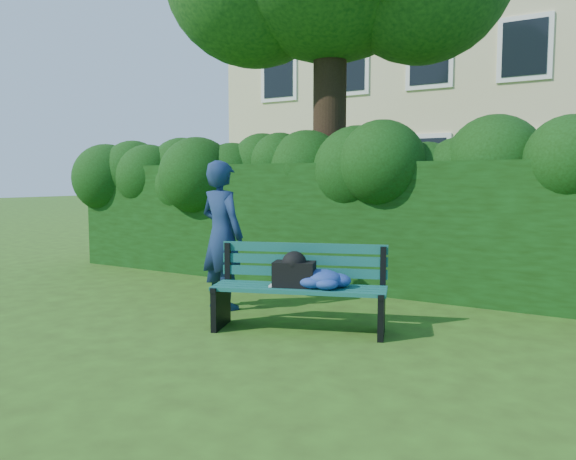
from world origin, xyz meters
The scene contains 5 objects.
ground centered at (0.00, 0.00, 0.00)m, with size 80.00×80.00×0.00m, color #2F4817.
apartment_building centered at (0.00, 13.99, 6.00)m, with size 16.00×8.08×12.00m.
hedge centered at (0.00, 2.20, 0.90)m, with size 10.00×1.00×1.80m.
park_bench centered at (0.73, -0.27, 0.50)m, with size 1.87×1.12×0.89m.
man_reading centered at (-0.64, 0.11, 0.90)m, with size 0.65×0.43×1.80m, color navy.
Camera 1 is at (3.55, -5.27, 1.58)m, focal length 35.00 mm.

